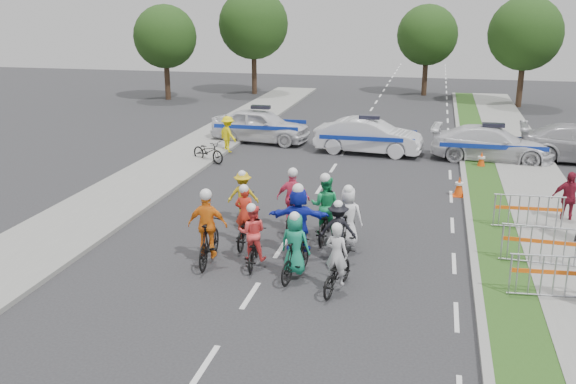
% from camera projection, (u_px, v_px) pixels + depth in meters
% --- Properties ---
extents(ground, '(90.00, 90.00, 0.00)m').
position_uv_depth(ground, '(250.00, 296.00, 14.73)').
color(ground, '#28282B').
rests_on(ground, ground).
extents(curb_right, '(0.20, 60.00, 0.12)m').
position_uv_depth(curb_right, '(471.00, 236.00, 18.28)').
color(curb_right, gray).
rests_on(curb_right, ground).
extents(grass_strip, '(1.20, 60.00, 0.11)m').
position_uv_depth(grass_strip, '(497.00, 238.00, 18.13)').
color(grass_strip, '#294C18').
rests_on(grass_strip, ground).
extents(sidewalk_right, '(2.40, 60.00, 0.13)m').
position_uv_depth(sidewalk_right, '(564.00, 243.00, 17.74)').
color(sidewalk_right, gray).
rests_on(sidewalk_right, ground).
extents(sidewalk_left, '(3.00, 60.00, 0.13)m').
position_uv_depth(sidewalk_left, '(101.00, 208.00, 20.78)').
color(sidewalk_left, gray).
rests_on(sidewalk_left, ground).
extents(rider_0, '(0.89, 1.75, 1.70)m').
position_uv_depth(rider_0, '(337.00, 268.00, 14.86)').
color(rider_0, black).
rests_on(rider_0, ground).
extents(rider_1, '(0.81, 1.72, 1.74)m').
position_uv_depth(rider_1, '(295.00, 252.00, 15.46)').
color(rider_1, black).
rests_on(rider_1, ground).
extents(rider_2, '(0.81, 1.72, 1.69)m').
position_uv_depth(rider_2, '(253.00, 242.00, 16.25)').
color(rider_2, black).
rests_on(rider_2, ground).
extents(rider_3, '(1.05, 1.97, 2.03)m').
position_uv_depth(rider_3, '(208.00, 235.00, 16.35)').
color(rider_3, black).
rests_on(rider_3, ground).
extents(rider_4, '(1.00, 1.72, 1.70)m').
position_uv_depth(rider_4, '(338.00, 238.00, 16.47)').
color(rider_4, black).
rests_on(rider_4, ground).
extents(rider_5, '(1.65, 1.97, 2.02)m').
position_uv_depth(rider_5, '(298.00, 226.00, 16.81)').
color(rider_5, black).
rests_on(rider_5, ground).
extents(rider_6, '(0.66, 1.75, 1.77)m').
position_uv_depth(rider_6, '(246.00, 225.00, 17.64)').
color(rider_6, black).
rests_on(rider_6, ground).
extents(rider_7, '(0.82, 1.80, 1.86)m').
position_uv_depth(rider_7, '(348.00, 224.00, 17.26)').
color(rider_7, black).
rests_on(rider_7, ground).
extents(rider_8, '(0.82, 1.92, 1.96)m').
position_uv_depth(rider_8, '(325.00, 215.00, 18.03)').
color(rider_8, black).
rests_on(rider_8, ground).
extents(rider_9, '(0.98, 1.85, 1.95)m').
position_uv_depth(rider_9, '(293.00, 207.00, 18.66)').
color(rider_9, black).
rests_on(rider_9, ground).
extents(rider_10, '(1.01, 1.72, 1.67)m').
position_uv_depth(rider_10, '(243.00, 202.00, 19.39)').
color(rider_10, black).
rests_on(rider_10, ground).
extents(police_car_0, '(4.88, 2.43, 1.60)m').
position_uv_depth(police_car_0, '(261.00, 125.00, 30.50)').
color(police_car_0, silver).
rests_on(police_car_0, ground).
extents(police_car_1, '(4.81, 2.08, 1.54)m').
position_uv_depth(police_car_1, '(369.00, 136.00, 28.23)').
color(police_car_1, silver).
rests_on(police_car_1, ground).
extents(police_car_2, '(5.15, 2.48, 1.45)m').
position_uv_depth(police_car_2, '(492.00, 144.00, 26.96)').
color(police_car_2, silver).
rests_on(police_car_2, ground).
extents(spectator_2, '(0.99, 0.47, 1.64)m').
position_uv_depth(spectator_2, '(568.00, 198.00, 19.23)').
color(spectator_2, maroon).
rests_on(spectator_2, ground).
extents(marshal_hiviz, '(1.19, 1.11, 1.61)m').
position_uv_depth(marshal_hiviz, '(228.00, 134.00, 28.48)').
color(marshal_hiviz, yellow).
rests_on(marshal_hiviz, ground).
extents(barrier_0, '(2.03, 0.66, 1.12)m').
position_uv_depth(barrier_0, '(554.00, 279.00, 14.29)').
color(barrier_0, '#A5A8AD').
rests_on(barrier_0, ground).
extents(barrier_1, '(2.02, 0.59, 1.12)m').
position_uv_depth(barrier_1, '(541.00, 247.00, 16.11)').
color(barrier_1, '#A5A8AD').
rests_on(barrier_1, ground).
extents(barrier_2, '(2.03, 0.62, 1.12)m').
position_uv_depth(barrier_2, '(528.00, 214.00, 18.66)').
color(barrier_2, '#A5A8AD').
rests_on(barrier_2, ground).
extents(cone_0, '(0.40, 0.40, 0.70)m').
position_uv_depth(cone_0, '(459.00, 187.00, 22.14)').
color(cone_0, '#F24C0C').
rests_on(cone_0, ground).
extents(cone_1, '(0.40, 0.40, 0.70)m').
position_uv_depth(cone_1, '(481.00, 160.00, 25.80)').
color(cone_1, '#F24C0C').
rests_on(cone_1, ground).
extents(parked_bike, '(1.84, 1.34, 0.92)m').
position_uv_depth(parked_bike, '(208.00, 151.00, 26.79)').
color(parked_bike, black).
rests_on(parked_bike, ground).
extents(tree_0, '(4.20, 4.20, 6.30)m').
position_uv_depth(tree_0, '(165.00, 37.00, 42.69)').
color(tree_0, '#382619').
rests_on(tree_0, ground).
extents(tree_1, '(4.55, 4.55, 6.82)m').
position_uv_depth(tree_1, '(526.00, 34.00, 39.49)').
color(tree_1, '#382619').
rests_on(tree_1, ground).
extents(tree_3, '(4.90, 4.90, 7.35)m').
position_uv_depth(tree_3, '(254.00, 24.00, 45.14)').
color(tree_3, '#382619').
rests_on(tree_3, ground).
extents(tree_4, '(4.20, 4.20, 6.30)m').
position_uv_depth(tree_4, '(427.00, 35.00, 44.62)').
color(tree_4, '#382619').
rests_on(tree_4, ground).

